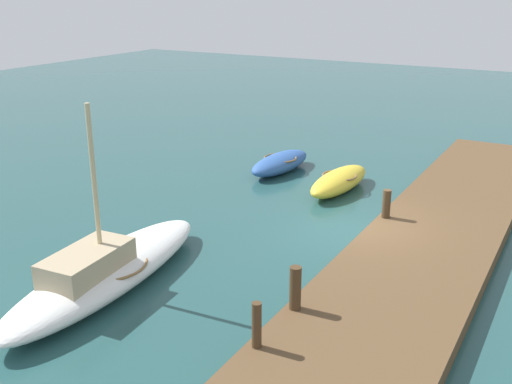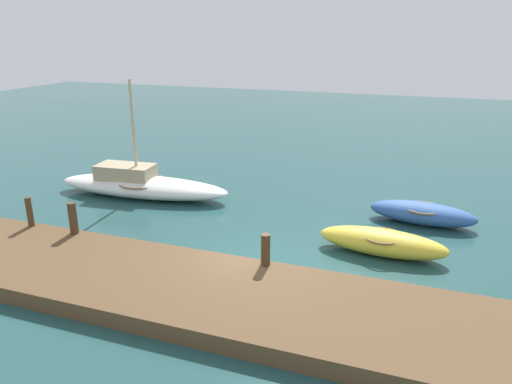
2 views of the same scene
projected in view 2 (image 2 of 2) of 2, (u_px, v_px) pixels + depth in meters
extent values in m
plane|color=#234C4C|center=(252.00, 265.00, 14.52)|extent=(84.00, 84.00, 0.00)
cube|color=brown|center=(220.00, 296.00, 12.37)|extent=(24.67, 3.77, 0.46)
ellipsoid|color=#2D569E|center=(422.00, 213.00, 17.49)|extent=(3.85, 1.63, 0.78)
torus|color=olive|center=(423.00, 208.00, 17.42)|extent=(1.50, 1.50, 0.07)
ellipsoid|color=white|center=(143.00, 187.00, 20.35)|extent=(7.70, 2.59, 0.83)
torus|color=olive|center=(142.00, 181.00, 20.27)|extent=(2.21, 2.21, 0.07)
cube|color=tan|center=(126.00, 172.00, 20.35)|extent=(2.50, 1.38, 0.65)
cylinder|color=#C6B284|center=(133.00, 132.00, 19.65)|extent=(0.12, 0.12, 4.19)
ellipsoid|color=gold|center=(382.00, 242.00, 15.08)|extent=(4.05, 1.50, 0.80)
torus|color=olive|center=(383.00, 236.00, 15.01)|extent=(1.40, 1.40, 0.07)
cylinder|color=#47331E|center=(30.00, 212.00, 16.03)|extent=(0.20, 0.20, 1.01)
cylinder|color=#47331E|center=(73.00, 218.00, 15.46)|extent=(0.27, 0.27, 1.04)
cylinder|color=#47331E|center=(266.00, 250.00, 13.39)|extent=(0.26, 0.26, 0.92)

